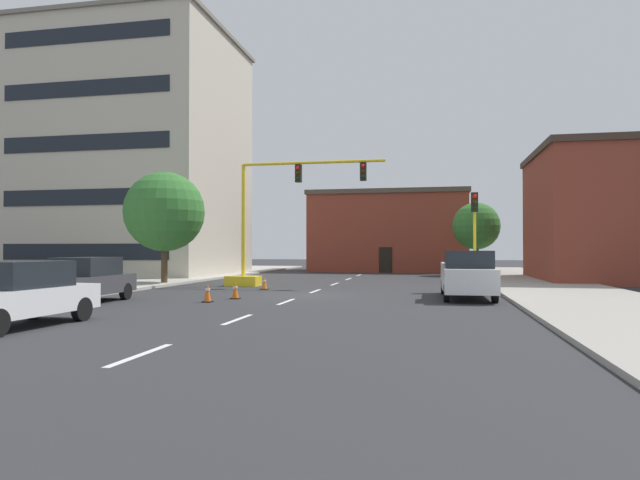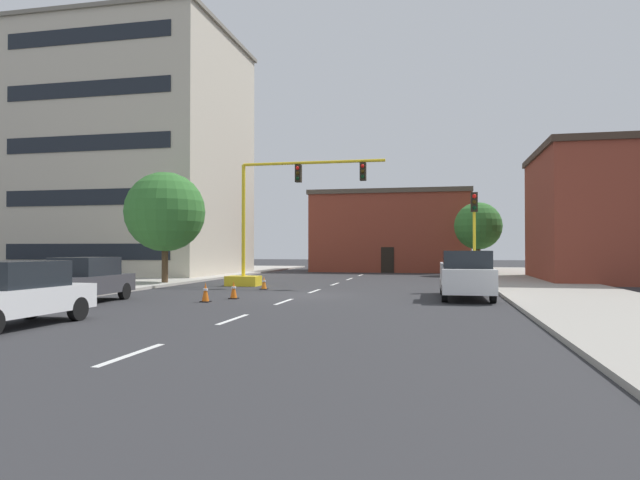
{
  "view_description": "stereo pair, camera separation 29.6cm",
  "coord_description": "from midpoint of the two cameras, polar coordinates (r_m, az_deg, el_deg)",
  "views": [
    {
      "loc": [
        5.57,
        -23.91,
        2.07
      ],
      "look_at": [
        -0.52,
        6.23,
        2.55
      ],
      "focal_mm": 31.08,
      "sensor_mm": 36.0,
      "label": 1
    },
    {
      "loc": [
        5.86,
        -23.85,
        2.07
      ],
      "look_at": [
        -0.52,
        6.23,
        2.55
      ],
      "focal_mm": 31.08,
      "sensor_mm": 36.0,
      "label": 2
    }
  ],
  "objects": [
    {
      "name": "ground_plane",
      "position": [
        24.64,
        -1.49,
        -5.72
      ],
      "size": [
        160.0,
        160.0,
        0.0
      ],
      "primitive_type": "plane",
      "color": "#2D2D30"
    },
    {
      "name": "sidewalk_left",
      "position": [
        36.31,
        -16.48,
        -4.02
      ],
      "size": [
        6.0,
        56.0,
        0.14
      ],
      "primitive_type": "cube",
      "color": "#B2ADA3",
      "rests_on": "ground_plane"
    },
    {
      "name": "sidewalk_right",
      "position": [
        32.47,
        22.38,
        -4.36
      ],
      "size": [
        6.0,
        56.0,
        0.14
      ],
      "primitive_type": "cube",
      "color": "#9E998E",
      "rests_on": "ground_plane"
    },
    {
      "name": "lane_stripe_seg_0",
      "position": [
        11.6,
        -18.14,
        -11.13
      ],
      "size": [
        0.16,
        2.4,
        0.01
      ],
      "primitive_type": "cube",
      "color": "silver",
      "rests_on": "ground_plane"
    },
    {
      "name": "lane_stripe_seg_1",
      "position": [
        16.53,
        -8.43,
        -8.07
      ],
      "size": [
        0.16,
        2.4,
        0.01
      ],
      "primitive_type": "cube",
      "color": "silver",
      "rests_on": "ground_plane"
    },
    {
      "name": "lane_stripe_seg_2",
      "position": [
        21.74,
        -3.34,
        -6.35
      ],
      "size": [
        0.16,
        2.4,
        0.01
      ],
      "primitive_type": "cube",
      "color": "silver",
      "rests_on": "ground_plane"
    },
    {
      "name": "lane_stripe_seg_3",
      "position": [
        27.07,
        -0.25,
        -5.28
      ],
      "size": [
        0.16,
        2.4,
        0.01
      ],
      "primitive_type": "cube",
      "color": "silver",
      "rests_on": "ground_plane"
    },
    {
      "name": "lane_stripe_seg_4",
      "position": [
        32.45,
        1.82,
        -4.55
      ],
      "size": [
        0.16,
        2.4,
        0.01
      ],
      "primitive_type": "cube",
      "color": "silver",
      "rests_on": "ground_plane"
    },
    {
      "name": "lane_stripe_seg_5",
      "position": [
        37.87,
        3.29,
        -4.02
      ],
      "size": [
        0.16,
        2.4,
        0.01
      ],
      "primitive_type": "cube",
      "color": "silver",
      "rests_on": "ground_plane"
    },
    {
      "name": "lane_stripe_seg_6",
      "position": [
        43.3,
        4.39,
        -3.63
      ],
      "size": [
        0.16,
        2.4,
        0.01
      ],
      "primitive_type": "cube",
      "color": "silver",
      "rests_on": "ground_plane"
    },
    {
      "name": "building_tall_left",
      "position": [
        46.99,
        -18.18,
        8.19
      ],
      "size": [
        15.7,
        13.37,
        18.9
      ],
      "color": "beige",
      "rests_on": "ground_plane"
    },
    {
      "name": "building_brick_center",
      "position": [
        51.6,
        7.5,
        0.86
      ],
      "size": [
        14.24,
        8.07,
        7.27
      ],
      "color": "brown",
      "rests_on": "ground_plane"
    },
    {
      "name": "building_row_right",
      "position": [
        40.05,
        30.14,
        2.3
      ],
      "size": [
        12.24,
        10.85,
        8.42
      ],
      "color": "brown",
      "rests_on": "ground_plane"
    },
    {
      "name": "traffic_signal_gantry",
      "position": [
        30.7,
        -5.67,
        -0.6
      ],
      "size": [
        8.79,
        1.2,
        6.83
      ],
      "color": "yellow",
      "rests_on": "ground_plane"
    },
    {
      "name": "traffic_light_pole_right",
      "position": [
        27.85,
        15.89,
        2.14
      ],
      "size": [
        0.32,
        0.47,
        4.8
      ],
      "color": "yellow",
      "rests_on": "ground_plane"
    },
    {
      "name": "tree_right_far",
      "position": [
        44.22,
        16.16,
        1.38
      ],
      "size": [
        3.63,
        3.63,
        5.63
      ],
      "color": "#4C3823",
      "rests_on": "ground_plane"
    },
    {
      "name": "tree_left_near",
      "position": [
        32.85,
        -15.41,
        2.81
      ],
      "size": [
        4.55,
        4.55,
        6.46
      ],
      "color": "#4C3823",
      "rests_on": "ground_plane"
    },
    {
      "name": "pickup_truck_white",
      "position": [
        23.82,
        15.11,
        -3.51
      ],
      "size": [
        2.07,
        5.42,
        1.99
      ],
      "color": "white",
      "rests_on": "ground_plane"
    },
    {
      "name": "sedan_white_near_left",
      "position": [
        16.76,
        -28.59,
        -4.84
      ],
      "size": [
        2.03,
        4.57,
        1.74
      ],
      "color": "white",
      "rests_on": "ground_plane"
    },
    {
      "name": "sedan_dark_gray_mid_left",
      "position": [
        23.04,
        -22.75,
        -3.77
      ],
      "size": [
        2.04,
        4.58,
        1.74
      ],
      "color": "#3D3D42",
      "rests_on": "ground_plane"
    },
    {
      "name": "traffic_cone_roadside_a",
      "position": [
        28.3,
        -5.49,
        -4.42
      ],
      "size": [
        0.36,
        0.36,
        0.67
      ],
      "color": "black",
      "rests_on": "ground_plane"
    },
    {
      "name": "traffic_cone_roadside_b",
      "position": [
        23.17,
        -8.52,
        -5.12
      ],
      "size": [
        0.36,
        0.36,
        0.74
      ],
      "color": "black",
      "rests_on": "ground_plane"
    },
    {
      "name": "traffic_cone_roadside_c",
      "position": [
        21.95,
        -11.33,
        -5.31
      ],
      "size": [
        0.36,
        0.36,
        0.77
      ],
      "color": "black",
      "rests_on": "ground_plane"
    }
  ]
}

